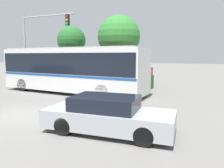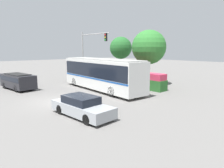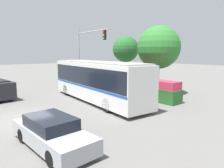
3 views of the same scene
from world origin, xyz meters
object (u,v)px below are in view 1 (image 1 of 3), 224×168
at_px(street_tree_left, 71,40).
at_px(traffic_light_pole, 37,38).
at_px(street_tree_centre, 119,37).
at_px(city_bus, 71,67).
at_px(sedan_foreground, 108,115).

bearing_deg(street_tree_left, traffic_light_pole, -84.96).
bearing_deg(street_tree_centre, traffic_light_pole, -145.14).
relative_size(city_bus, street_tree_centre, 1.74).
relative_size(city_bus, street_tree_left, 1.86).
relative_size(traffic_light_pole, street_tree_centre, 0.99).
bearing_deg(sedan_foreground, traffic_light_pole, 138.14).
relative_size(traffic_light_pole, street_tree_left, 1.06).
relative_size(city_bus, sedan_foreground, 2.42).
bearing_deg(sedan_foreground, city_bus, 128.62).
bearing_deg(city_bus, sedan_foreground, 136.69).
height_order(city_bus, street_tree_left, street_tree_left).
height_order(city_bus, traffic_light_pole, traffic_light_pole).
distance_m(sedan_foreground, street_tree_centre, 14.50).
bearing_deg(city_bus, street_tree_left, -52.42).
xyz_separation_m(city_bus, street_tree_centre, (1.26, 6.57, 2.72)).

